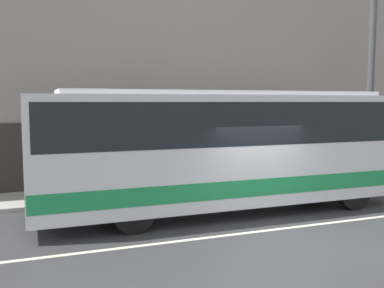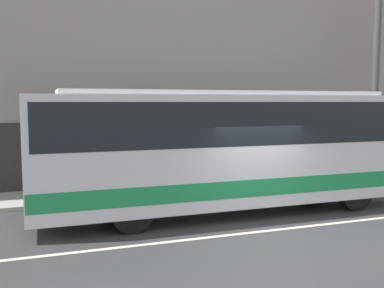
% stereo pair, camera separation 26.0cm
% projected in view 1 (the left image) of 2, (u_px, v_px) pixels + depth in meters
% --- Properties ---
extents(ground_plane, '(60.00, 60.00, 0.00)m').
position_uv_depth(ground_plane, '(275.00, 230.00, 10.47)').
color(ground_plane, '#38383A').
extents(sidewalk, '(60.00, 2.36, 0.13)m').
position_uv_depth(sidewalk, '(198.00, 188.00, 15.29)').
color(sidewalk, '#A09E99').
rests_on(sidewalk, ground_plane).
extents(building_facade, '(60.00, 0.35, 9.71)m').
position_uv_depth(building_facade, '(185.00, 60.00, 16.07)').
color(building_facade, gray).
rests_on(building_facade, ground_plane).
extents(lane_stripe, '(54.00, 0.14, 0.01)m').
position_uv_depth(lane_stripe, '(275.00, 229.00, 10.47)').
color(lane_stripe, beige).
rests_on(lane_stripe, ground_plane).
extents(transit_bus, '(10.52, 2.54, 3.42)m').
position_uv_depth(transit_bus, '(224.00, 144.00, 12.04)').
color(transit_bus, silver).
rests_on(transit_bus, ground_plane).
extents(utility_pole_near, '(0.26, 0.26, 7.50)m').
position_uv_depth(utility_pole_near, '(371.00, 83.00, 16.95)').
color(utility_pole_near, '#4C4C4F').
rests_on(utility_pole_near, sidewalk).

